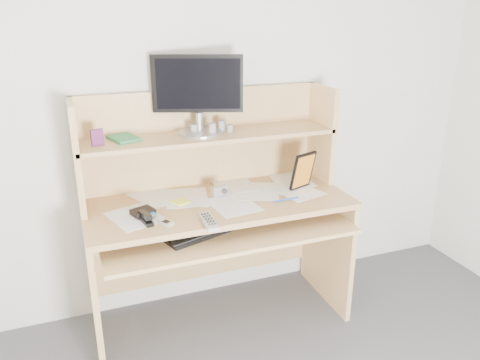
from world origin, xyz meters
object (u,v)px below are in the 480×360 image
object	(u,v)px
desk	(215,205)
game_case	(303,171)
keyboard	(202,232)
tv_remote	(209,221)
monitor	(198,92)

from	to	relation	value
desk	game_case	world-z (taller)	desk
desk	keyboard	size ratio (longest dim) A/B	3.33
tv_remote	monitor	bearing A→B (deg)	81.30
tv_remote	monitor	size ratio (longest dim) A/B	0.43
monitor	game_case	bearing A→B (deg)	-0.14
game_case	monitor	size ratio (longest dim) A/B	0.46
desk	game_case	distance (m)	0.53
keyboard	tv_remote	size ratio (longest dim) A/B	2.12
keyboard	game_case	size ratio (longest dim) A/B	1.97
desk	game_case	xyz separation A→B (m)	(0.49, -0.09, 0.17)
desk	tv_remote	size ratio (longest dim) A/B	7.07
tv_remote	game_case	bearing A→B (deg)	24.65
keyboard	monitor	bearing A→B (deg)	56.45
keyboard	monitor	world-z (taller)	monitor
desk	keyboard	xyz separation A→B (m)	(-0.14, -0.23, -0.03)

